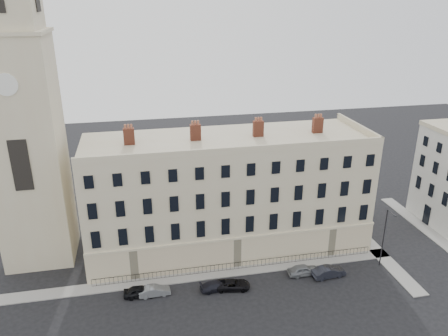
{
  "coord_description": "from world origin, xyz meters",
  "views": [
    {
      "loc": [
        -17.09,
        -39.05,
        31.46
      ],
      "look_at": [
        -6.84,
        10.0,
        11.82
      ],
      "focal_mm": 35.0,
      "sensor_mm": 36.0,
      "label": 1
    }
  ],
  "objects_px": {
    "car_e": "(303,270)",
    "streetlamp": "(384,235)",
    "car_b": "(154,291)",
    "car_a": "(140,291)",
    "car_c": "(216,286)",
    "car_f": "(329,272)",
    "car_d": "(233,285)"
  },
  "relations": [
    {
      "from": "car_e",
      "to": "streetlamp",
      "type": "relative_size",
      "value": 0.5
    },
    {
      "from": "car_b",
      "to": "car_e",
      "type": "bearing_deg",
      "value": -91.2
    },
    {
      "from": "car_a",
      "to": "car_b",
      "type": "xyz_separation_m",
      "value": [
        1.57,
        -0.16,
        -0.05
      ]
    },
    {
      "from": "car_b",
      "to": "car_e",
      "type": "xyz_separation_m",
      "value": [
        17.93,
        0.26,
        0.07
      ]
    },
    {
      "from": "car_c",
      "to": "car_e",
      "type": "distance_m",
      "value": 10.97
    },
    {
      "from": "car_f",
      "to": "car_e",
      "type": "bearing_deg",
      "value": 64.37
    },
    {
      "from": "car_e",
      "to": "streetlamp",
      "type": "xyz_separation_m",
      "value": [
        10.2,
        -0.11,
        3.66
      ]
    },
    {
      "from": "car_a",
      "to": "car_b",
      "type": "bearing_deg",
      "value": -94.79
    },
    {
      "from": "car_b",
      "to": "car_f",
      "type": "bearing_deg",
      "value": -94.09
    },
    {
      "from": "car_c",
      "to": "car_f",
      "type": "distance_m",
      "value": 13.76
    },
    {
      "from": "car_c",
      "to": "car_f",
      "type": "bearing_deg",
      "value": -97.97
    },
    {
      "from": "car_a",
      "to": "car_b",
      "type": "height_order",
      "value": "car_a"
    },
    {
      "from": "car_a",
      "to": "car_d",
      "type": "xyz_separation_m",
      "value": [
        10.51,
        -0.83,
        -0.08
      ]
    },
    {
      "from": "car_e",
      "to": "car_f",
      "type": "height_order",
      "value": "car_f"
    },
    {
      "from": "car_a",
      "to": "car_b",
      "type": "relative_size",
      "value": 1.04
    },
    {
      "from": "car_e",
      "to": "streetlamp",
      "type": "bearing_deg",
      "value": -91.56
    },
    {
      "from": "car_d",
      "to": "streetlamp",
      "type": "relative_size",
      "value": 0.51
    },
    {
      "from": "car_e",
      "to": "car_b",
      "type": "bearing_deg",
      "value": 89.92
    },
    {
      "from": "car_a",
      "to": "car_e",
      "type": "distance_m",
      "value": 19.51
    },
    {
      "from": "car_b",
      "to": "car_d",
      "type": "relative_size",
      "value": 0.9
    },
    {
      "from": "car_c",
      "to": "car_f",
      "type": "height_order",
      "value": "car_f"
    },
    {
      "from": "car_c",
      "to": "car_d",
      "type": "height_order",
      "value": "car_d"
    },
    {
      "from": "car_c",
      "to": "car_a",
      "type": "bearing_deg",
      "value": 79.0
    },
    {
      "from": "car_c",
      "to": "streetlamp",
      "type": "xyz_separation_m",
      "value": [
        21.15,
        0.61,
        3.78
      ]
    },
    {
      "from": "streetlamp",
      "to": "car_a",
      "type": "bearing_deg",
      "value": -174.89
    },
    {
      "from": "car_b",
      "to": "car_d",
      "type": "distance_m",
      "value": 8.97
    },
    {
      "from": "car_a",
      "to": "car_f",
      "type": "bearing_deg",
      "value": -91.15
    },
    {
      "from": "car_b",
      "to": "streetlamp",
      "type": "relative_size",
      "value": 0.46
    },
    {
      "from": "car_d",
      "to": "car_f",
      "type": "height_order",
      "value": "car_f"
    },
    {
      "from": "car_d",
      "to": "car_e",
      "type": "xyz_separation_m",
      "value": [
        8.99,
        0.93,
        0.11
      ]
    },
    {
      "from": "car_c",
      "to": "streetlamp",
      "type": "distance_m",
      "value": 21.49
    },
    {
      "from": "car_d",
      "to": "car_c",
      "type": "bearing_deg",
      "value": 93.72
    }
  ]
}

